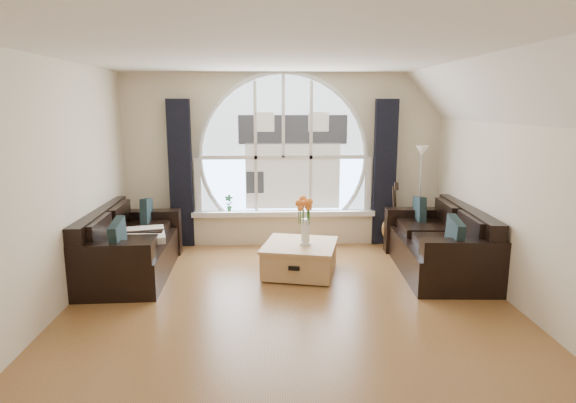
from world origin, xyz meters
The scene contains 21 objects.
ground centered at (0.00, 0.00, 0.00)m, with size 5.00×5.50×0.01m, color brown.
ceiling centered at (0.00, 0.00, 2.70)m, with size 5.00×5.50×0.01m, color silver.
wall_back centered at (0.00, 2.75, 1.35)m, with size 5.00×0.01×2.70m, color beige.
wall_front centered at (0.00, -2.75, 1.35)m, with size 5.00×0.01×2.70m, color beige.
wall_left centered at (-2.50, 0.00, 1.35)m, with size 0.01×5.50×2.70m, color beige.
wall_right centered at (2.50, 0.00, 1.35)m, with size 0.01×5.50×2.70m, color beige.
attic_slope centered at (2.20, 0.00, 2.35)m, with size 0.92×5.50×0.72m, color silver.
arched_window centered at (0.00, 2.72, 1.62)m, with size 2.60×0.06×2.15m, color silver.
window_sill centered at (0.00, 2.65, 0.51)m, with size 2.90×0.22×0.08m, color white.
window_frame centered at (0.00, 2.69, 1.62)m, with size 2.76×0.08×2.15m, color white.
neighbor_house centered at (0.15, 2.71, 1.50)m, with size 1.70×0.02×1.50m, color silver.
curtain_left centered at (-1.60, 2.63, 1.15)m, with size 0.35×0.12×2.30m, color black.
curtain_right centered at (1.60, 2.63, 1.15)m, with size 0.35×0.12×2.30m, color black.
sofa_left centered at (-2.05, 1.31, 0.40)m, with size 0.98×1.96×0.87m, color black.
sofa_right centered at (2.02, 1.26, 0.40)m, with size 0.99×1.97×0.88m, color black.
coffee_chest centered at (0.17, 1.24, 0.23)m, with size 0.93×0.93×0.45m, color #A37847.
throw_blanket centered at (-1.91, 1.40, 0.50)m, with size 0.55×0.55×0.10m, color silver.
vase_flowers centered at (0.24, 1.18, 0.80)m, with size 0.24×0.24×0.70m, color white.
floor_lamp centered at (2.11, 2.40, 0.80)m, with size 0.24×0.24×1.60m, color #B2B2B2.
guitar centered at (1.69, 2.35, 0.53)m, with size 0.36×0.24×1.06m, color brown.
potted_plant centered at (-0.87, 2.65, 0.68)m, with size 0.14×0.09×0.26m, color #1E6023.
Camera 1 is at (-0.24, -4.91, 2.22)m, focal length 30.26 mm.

